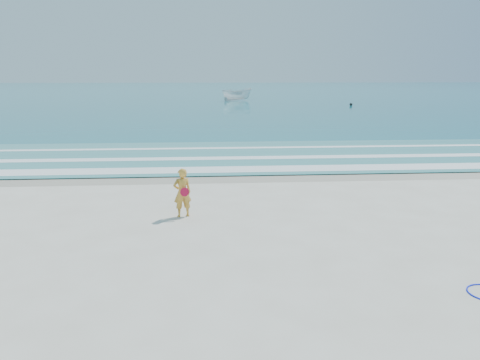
{
  "coord_description": "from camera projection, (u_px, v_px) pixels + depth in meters",
  "views": [
    {
      "loc": [
        -0.9,
        -10.52,
        4.35
      ],
      "look_at": [
        0.16,
        4.0,
        1.0
      ],
      "focal_mm": 35.0,
      "sensor_mm": 36.0,
      "label": 1
    }
  ],
  "objects": [
    {
      "name": "buoy",
      "position": [
        351.0,
        104.0,
        62.01
      ],
      "size": [
        0.39,
        0.39,
        0.39
      ],
      "primitive_type": "sphere",
      "color": "black",
      "rests_on": "ocean"
    },
    {
      "name": "ground",
      "position": [
        245.0,
        258.0,
        11.26
      ],
      "size": [
        400.0,
        400.0,
        0.0
      ],
      "primitive_type": "plane",
      "color": "silver",
      "rests_on": "ground"
    },
    {
      "name": "shallow",
      "position": [
        223.0,
        156.0,
        24.86
      ],
      "size": [
        400.0,
        10.0,
        0.01
      ],
      "primitive_type": "cube",
      "color": "#59B7AD",
      "rests_on": "ocean"
    },
    {
      "name": "woman",
      "position": [
        182.0,
        193.0,
        14.33
      ],
      "size": [
        0.63,
        0.5,
        1.52
      ],
      "color": "gold",
      "rests_on": "ground"
    },
    {
      "name": "foam_far",
      "position": [
        222.0,
        148.0,
        27.29
      ],
      "size": [
        400.0,
        0.6,
        0.01
      ],
      "primitive_type": "cube",
      "color": "white",
      "rests_on": "shallow"
    },
    {
      "name": "foam_mid",
      "position": [
        224.0,
        158.0,
        24.08
      ],
      "size": [
        400.0,
        0.9,
        0.01
      ],
      "primitive_type": "cube",
      "color": "white",
      "rests_on": "shallow"
    },
    {
      "name": "wet_sand",
      "position": [
        228.0,
        177.0,
        20.01
      ],
      "size": [
        400.0,
        2.4,
        0.0
      ],
      "primitive_type": "cube",
      "color": "#B2A893",
      "rests_on": "ground"
    },
    {
      "name": "foam_near",
      "position": [
        226.0,
        169.0,
        21.26
      ],
      "size": [
        400.0,
        1.4,
        0.01
      ],
      "primitive_type": "cube",
      "color": "white",
      "rests_on": "shallow"
    },
    {
      "name": "ocean",
      "position": [
        209.0,
        91.0,
        113.31
      ],
      "size": [
        400.0,
        190.0,
        0.04
      ],
      "primitive_type": "cube",
      "color": "#19727F",
      "rests_on": "ground"
    },
    {
      "name": "boat",
      "position": [
        237.0,
        94.0,
        73.09
      ],
      "size": [
        5.37,
        3.68,
        1.94
      ],
      "primitive_type": "imported",
      "rotation": [
        0.0,
        0.0,
        1.97
      ],
      "color": "white",
      "rests_on": "ocean"
    }
  ]
}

